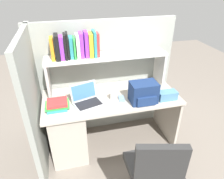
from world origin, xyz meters
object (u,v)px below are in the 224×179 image
object	(u,v)px
computer_mouse	(121,99)
office_chair	(153,178)
paper_cup	(113,96)
laptop	(86,99)
backpack	(144,93)
tissue_box	(167,95)

from	to	relation	value
computer_mouse	office_chair	world-z (taller)	office_chair
paper_cup	office_chair	bearing A→B (deg)	-79.91
laptop	paper_cup	size ratio (longest dim) A/B	3.86
backpack	tissue_box	size ratio (longest dim) A/B	1.36
office_chair	computer_mouse	bearing A→B (deg)	-71.54
backpack	tissue_box	distance (m)	0.30
computer_mouse	laptop	bearing A→B (deg)	-178.07
computer_mouse	tissue_box	bearing A→B (deg)	-5.86
backpack	office_chair	world-z (taller)	backpack
paper_cup	tissue_box	size ratio (longest dim) A/B	0.43
backpack	paper_cup	xyz separation A→B (m)	(-0.32, 0.13, -0.07)
paper_cup	laptop	bearing A→B (deg)	-178.95
backpack	office_chair	distance (m)	0.88
tissue_box	computer_mouse	bearing A→B (deg)	168.21
laptop	computer_mouse	size ratio (longest dim) A/B	3.55
backpack	computer_mouse	distance (m)	0.27
computer_mouse	paper_cup	world-z (taller)	paper_cup
tissue_box	backpack	bearing A→B (deg)	176.77
paper_cup	office_chair	size ratio (longest dim) A/B	0.10
paper_cup	office_chair	distance (m)	0.96
backpack	computer_mouse	world-z (taller)	backpack
paper_cup	tissue_box	distance (m)	0.63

